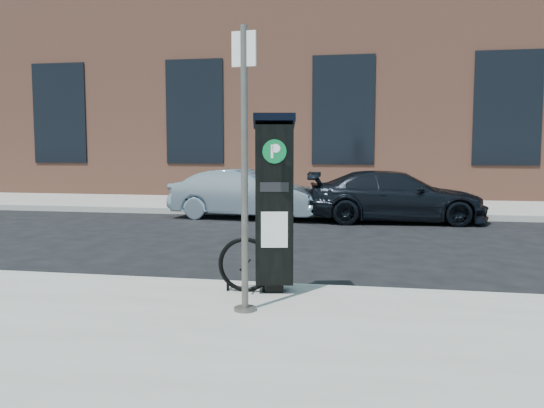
% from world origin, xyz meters
% --- Properties ---
extents(ground, '(120.00, 120.00, 0.00)m').
position_xyz_m(ground, '(0.00, 0.00, 0.00)').
color(ground, black).
rests_on(ground, ground).
extents(sidewalk_far, '(60.00, 12.00, 0.15)m').
position_xyz_m(sidewalk_far, '(0.00, 14.00, 0.07)').
color(sidewalk_far, gray).
rests_on(sidewalk_far, ground).
extents(curb_near, '(60.00, 0.12, 0.16)m').
position_xyz_m(curb_near, '(0.00, -0.02, 0.07)').
color(curb_near, '#9E9B93').
rests_on(curb_near, ground).
extents(curb_far, '(60.00, 0.12, 0.16)m').
position_xyz_m(curb_far, '(0.00, 8.02, 0.07)').
color(curb_far, '#9E9B93').
rests_on(curb_far, ground).
extents(building, '(28.00, 10.05, 8.25)m').
position_xyz_m(building, '(-0.00, 17.00, 4.15)').
color(building, '#915642').
rests_on(building, ground).
extents(parking_kiosk, '(0.54, 0.50, 2.05)m').
position_xyz_m(parking_kiosk, '(0.03, -0.35, 1.20)').
color(parking_kiosk, black).
rests_on(parking_kiosk, sidewalk_near).
extents(sign_pole, '(0.25, 0.23, 2.86)m').
position_xyz_m(sign_pole, '(-0.11, -1.21, 1.57)').
color(sign_pole, '#4B4742').
rests_on(sign_pole, sidewalk_near).
extents(bike_rack, '(0.64, 0.08, 0.64)m').
position_xyz_m(bike_rack, '(-0.29, -0.45, 0.46)').
color(bike_rack, black).
rests_on(bike_rack, sidewalk_near).
extents(car_silver, '(3.91, 1.68, 1.25)m').
position_xyz_m(car_silver, '(-2.15, 7.40, 0.63)').
color(car_silver, '#8B9EB1').
rests_on(car_silver, ground).
extents(car_dark, '(4.39, 2.05, 1.24)m').
position_xyz_m(car_dark, '(1.61, 7.40, 0.62)').
color(car_dark, black).
rests_on(car_dark, ground).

